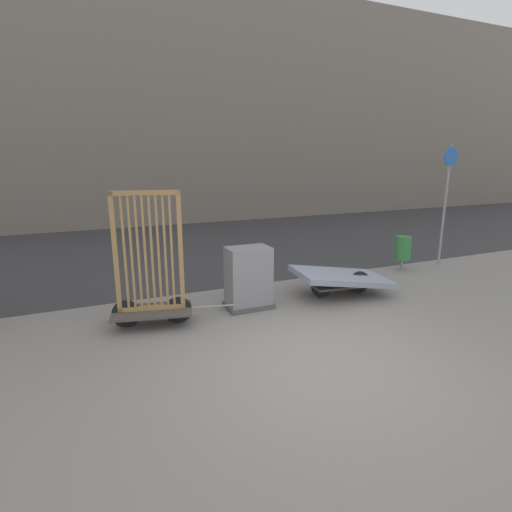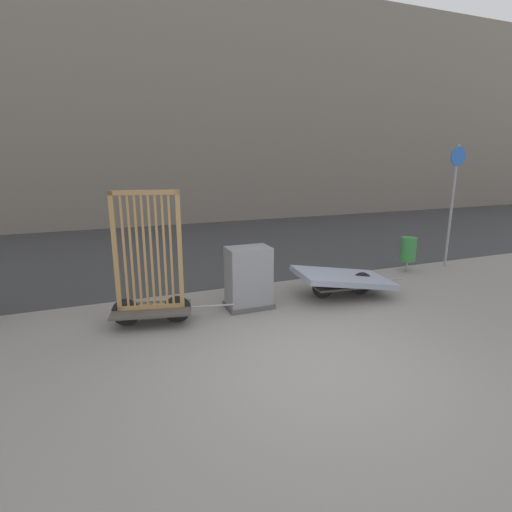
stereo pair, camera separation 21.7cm
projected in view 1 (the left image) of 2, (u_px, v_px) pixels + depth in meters
name	position (u px, v px, depth m)	size (l,w,h in m)	color
ground_plane	(322.00, 364.00, 5.18)	(60.00, 60.00, 0.00)	gray
road_strip	(183.00, 247.00, 12.01)	(56.00, 8.43, 0.01)	#38383A
building_facade	(142.00, 108.00, 16.44)	(48.00, 4.00, 9.24)	slate
bike_cart_with_bedframe	(151.00, 280.00, 6.23)	(1.97, 0.91, 2.14)	#4C4742
bike_cart_with_mattress	(341.00, 278.00, 7.72)	(2.27, 1.28, 0.55)	#4C4742
utility_cabinet	(248.00, 280.00, 7.04)	(0.81, 0.55, 1.10)	#4C4C4C
trash_bin	(403.00, 248.00, 9.46)	(0.36, 0.36, 0.81)	gray
sign_post	(446.00, 193.00, 9.63)	(0.44, 0.06, 2.92)	gray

